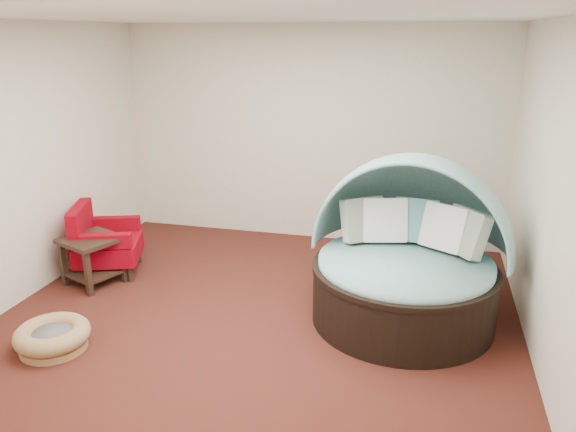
% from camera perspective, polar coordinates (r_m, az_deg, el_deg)
% --- Properties ---
extents(floor, '(5.00, 5.00, 0.00)m').
position_cam_1_polar(floor, '(5.56, -3.37, -10.66)').
color(floor, '#481C14').
rests_on(floor, ground).
extents(wall_back, '(5.00, 0.00, 5.00)m').
position_cam_1_polar(wall_back, '(7.40, 2.30, 8.19)').
color(wall_back, beige).
rests_on(wall_back, floor).
extents(wall_front, '(5.00, 0.00, 5.00)m').
position_cam_1_polar(wall_front, '(2.90, -19.03, -8.87)').
color(wall_front, beige).
rests_on(wall_front, floor).
extents(wall_left, '(0.00, 5.00, 5.00)m').
position_cam_1_polar(wall_left, '(6.26, -26.10, 4.53)').
color(wall_left, beige).
rests_on(wall_left, floor).
extents(wall_right, '(0.00, 5.00, 5.00)m').
position_cam_1_polar(wall_right, '(4.91, 25.39, 1.32)').
color(wall_right, beige).
rests_on(wall_right, floor).
extents(ceiling, '(5.00, 5.00, 0.00)m').
position_cam_1_polar(ceiling, '(4.88, -4.00, 19.59)').
color(ceiling, white).
rests_on(ceiling, wall_back).
extents(canopy_daybed, '(2.04, 1.99, 1.61)m').
position_cam_1_polar(canopy_daybed, '(5.48, 12.12, -2.89)').
color(canopy_daybed, black).
rests_on(canopy_daybed, floor).
extents(pet_basket, '(0.82, 0.82, 0.23)m').
position_cam_1_polar(pet_basket, '(5.47, -22.79, -11.24)').
color(pet_basket, '#9A7546').
rests_on(pet_basket, floor).
extents(red_armchair, '(0.90, 0.90, 0.83)m').
position_cam_1_polar(red_armchair, '(6.81, -18.27, -2.51)').
color(red_armchair, black).
rests_on(red_armchair, floor).
extents(side_table, '(0.73, 0.73, 0.54)m').
position_cam_1_polar(side_table, '(6.56, -19.24, -3.68)').
color(side_table, black).
rests_on(side_table, floor).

